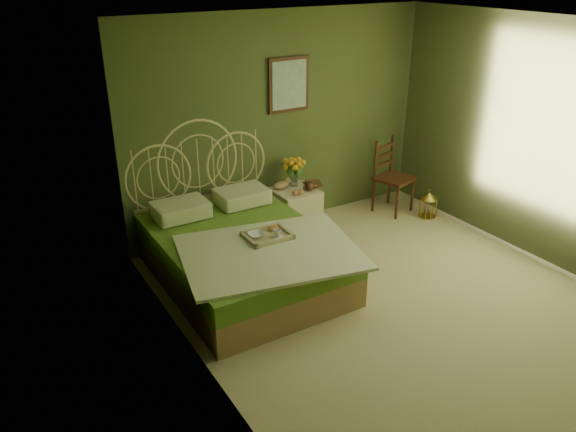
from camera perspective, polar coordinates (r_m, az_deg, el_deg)
floor at (r=5.71m, az=11.08°, el=-8.67°), size 4.50×4.50×0.00m
ceiling at (r=4.82m, az=13.69°, el=18.11°), size 4.50×4.50×0.00m
wall_back at (r=6.84m, az=-0.68°, el=9.46°), size 4.00×0.00×4.00m
wall_left at (r=4.11m, az=-8.76°, el=-1.60°), size 0.00×4.50×4.50m
wall_right at (r=6.61m, az=25.21°, el=6.54°), size 0.00×4.50×4.50m
wall_art at (r=6.76m, az=0.08°, el=13.19°), size 0.54×0.04×0.64m
bed at (r=5.88m, az=-4.82°, el=-3.55°), size 1.89×2.39×1.48m
nightstand at (r=6.89m, az=0.72°, el=1.20°), size 0.50×0.50×0.98m
chair at (r=7.55m, az=10.39°, el=4.50°), size 0.53×0.53×0.97m
birdcage at (r=7.56m, az=14.04°, el=1.11°), size 0.23×0.23×0.34m
book_lower at (r=6.90m, az=1.93°, el=3.11°), size 0.18×0.23×0.02m
book_upper at (r=6.89m, az=1.93°, el=3.27°), size 0.26×0.29×0.02m
cereal_bowl at (r=5.61m, az=-3.24°, el=-1.95°), size 0.18×0.18×0.04m
coffee_cup at (r=5.59m, az=-1.09°, el=-1.77°), size 0.11×0.11×0.08m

